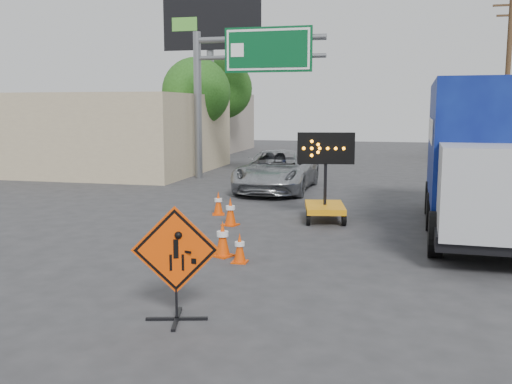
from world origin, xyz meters
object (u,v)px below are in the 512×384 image
at_px(construction_sign, 176,261).
at_px(pickup_truck, 277,171).
at_px(arrow_board, 325,201).
at_px(box_truck, 482,165).

xyz_separation_m(construction_sign, pickup_truck, (-1.33, 14.30, -0.15)).
distance_m(construction_sign, arrow_board, 8.60).
bearing_deg(box_truck, arrow_board, 172.95).
distance_m(construction_sign, pickup_truck, 14.36).
bearing_deg(construction_sign, pickup_truck, 80.35).
relative_size(construction_sign, arrow_board, 0.70).
xyz_separation_m(construction_sign, box_truck, (5.49, 7.83, 0.86)).
height_order(arrow_board, pickup_truck, arrow_board).
relative_size(pickup_truck, box_truck, 0.68).
bearing_deg(pickup_truck, construction_sign, -84.68).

